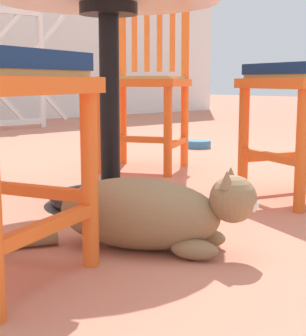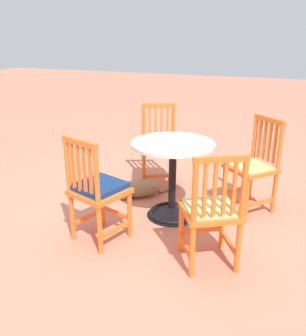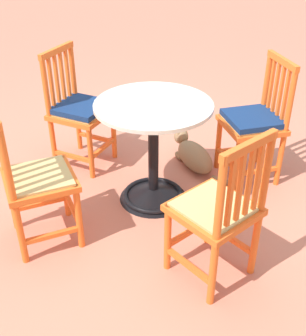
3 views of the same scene
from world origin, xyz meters
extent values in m
plane|color=#C6755B|center=(0.00, 0.00, 0.00)|extent=(24.00, 24.00, 0.00)
cylinder|color=white|center=(1.45, 3.05, 0.56)|extent=(0.06, 0.06, 1.12)
cube|color=white|center=(1.22, 3.05, 0.56)|extent=(1.01, 0.02, 1.01)
cube|color=white|center=(1.22, 3.05, 0.56)|extent=(1.01, 0.02, 1.01)
cone|color=black|center=(-0.13, 0.05, 0.05)|extent=(0.48, 0.48, 0.10)
torus|color=black|center=(-0.13, 0.05, 0.03)|extent=(0.44, 0.44, 0.04)
cylinder|color=black|center=(-0.13, 0.05, 0.37)|extent=(0.07, 0.07, 0.66)
cylinder|color=black|center=(-0.13, 0.05, 0.68)|extent=(0.20, 0.20, 0.04)
cylinder|color=orange|center=(0.42, 0.31, 0.23)|extent=(0.04, 0.04, 0.45)
cylinder|color=orange|center=(0.24, 0.60, 0.23)|extent=(0.04, 0.04, 0.45)
cylinder|color=orange|center=(0.71, 0.48, 0.46)|extent=(0.04, 0.04, 0.91)
cylinder|color=orange|center=(0.54, 0.77, 0.46)|extent=(0.04, 0.04, 0.91)
cube|color=orange|center=(0.56, 0.39, 0.14)|extent=(0.31, 0.20, 0.03)
cube|color=orange|center=(0.39, 0.69, 0.14)|extent=(0.31, 0.20, 0.03)
cube|color=orange|center=(0.33, 0.46, 0.17)|extent=(0.20, 0.31, 0.03)
cube|color=orange|center=(0.48, 0.54, 0.43)|extent=(0.55, 0.55, 0.04)
cube|color=tan|center=(0.48, 0.54, 0.45)|extent=(0.48, 0.48, 0.02)
cube|color=orange|center=(0.67, 0.54, 0.68)|extent=(0.03, 0.03, 0.39)
cube|color=orange|center=(0.64, 0.60, 0.68)|extent=(0.03, 0.03, 0.39)
cube|color=orange|center=(0.61, 0.66, 0.68)|extent=(0.03, 0.03, 0.39)
cube|color=orange|center=(0.57, 0.72, 0.68)|extent=(0.03, 0.03, 0.39)
cylinder|color=orange|center=(-0.58, -0.43, 0.23)|extent=(0.04, 0.04, 0.45)
cube|color=orange|center=(-0.74, -0.49, 0.14)|extent=(0.33, 0.15, 0.03)
cube|color=orange|center=(-0.64, -0.27, 0.17)|extent=(0.15, 0.33, 0.03)
cylinder|color=orange|center=(0.25, -0.48, 0.23)|extent=(0.04, 0.04, 0.45)
cylinder|color=orange|center=(0.36, -0.16, 0.23)|extent=(0.04, 0.04, 0.45)
cube|color=orange|center=(0.52, -0.22, 0.14)|extent=(0.33, 0.14, 0.03)
cube|color=orange|center=(0.31, -0.32, 0.17)|extent=(0.14, 0.33, 0.03)
ellipsoid|color=#8E704C|center=(-0.41, -0.40, 0.10)|extent=(0.39, 0.48, 0.19)
ellipsoid|color=silver|center=(-0.36, -0.49, 0.08)|extent=(0.22, 0.23, 0.14)
sphere|color=#8E704C|center=(-0.28, -0.62, 0.15)|extent=(0.12, 0.12, 0.12)
ellipsoid|color=silver|center=(-0.26, -0.66, 0.14)|extent=(0.07, 0.06, 0.04)
cone|color=#8E704C|center=(-0.26, -0.59, 0.20)|extent=(0.04, 0.04, 0.04)
cone|color=#8E704C|center=(-0.31, -0.63, 0.20)|extent=(0.04, 0.04, 0.04)
ellipsoid|color=#8E704C|center=(-0.28, -0.52, 0.03)|extent=(0.11, 0.13, 0.05)
ellipsoid|color=#8E704C|center=(-0.37, -0.57, 0.03)|extent=(0.11, 0.13, 0.05)
cylinder|color=#8E704C|center=(-0.65, -0.19, 0.02)|extent=(0.22, 0.13, 0.04)
cylinder|color=teal|center=(1.32, 0.93, 0.03)|extent=(0.17, 0.17, 0.05)
camera|label=1|loc=(-1.33, -1.44, 0.44)|focal=57.48mm
camera|label=2|loc=(2.84, 1.01, 1.66)|focal=38.72mm
camera|label=3|loc=(-0.44, 2.58, 1.85)|focal=46.90mm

